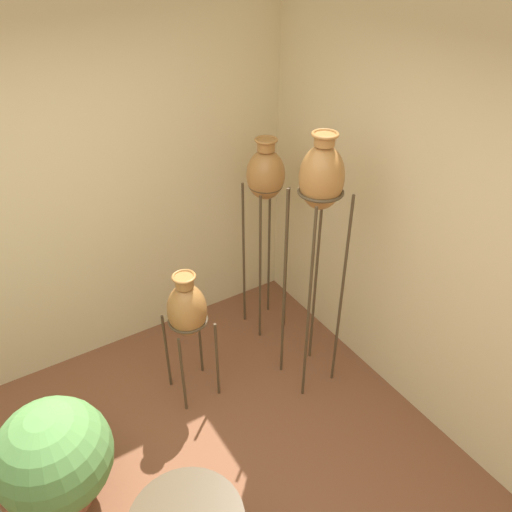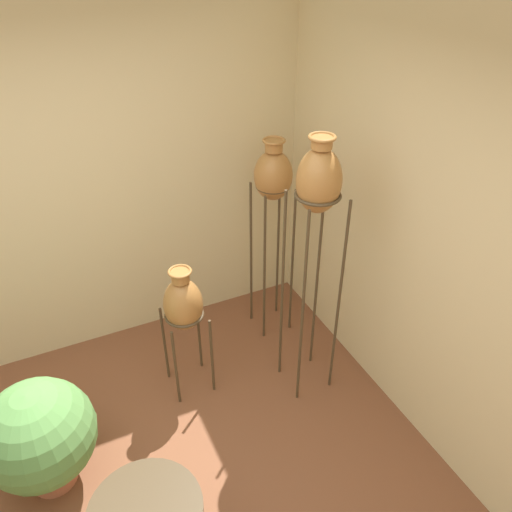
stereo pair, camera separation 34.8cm
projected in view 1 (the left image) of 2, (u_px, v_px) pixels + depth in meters
name	position (u px, v px, depth m)	size (l,w,h in m)	color
wall_back	(42.00, 207.00, 3.36)	(7.81, 0.06, 2.70)	beige
wall_right	(469.00, 256.00, 2.86)	(0.06, 7.81, 2.70)	beige
vase_stand_tall	(321.00, 186.00, 3.01)	(0.30, 0.30, 1.95)	#473823
vase_stand_medium	(266.00, 179.00, 3.66)	(0.28, 0.28, 1.69)	#473823
vase_stand_short	(187.00, 311.00, 3.36)	(0.29, 0.29, 1.06)	#473823
potted_plant	(54.00, 458.00, 2.81)	(0.66, 0.66, 0.78)	#B26647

